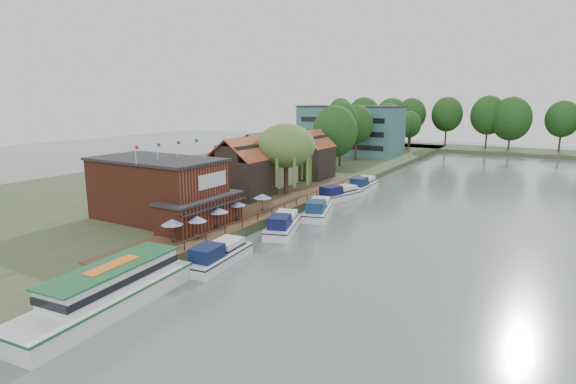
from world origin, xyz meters
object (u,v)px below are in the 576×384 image
Objects in this scene: umbrella_1 at (198,228)px; cruiser_0 at (218,252)px; swan at (173,286)px; willow at (286,159)px; hotel_block at (350,130)px; umbrella_3 at (237,211)px; cottage_b at (263,158)px; cruiser_3 at (339,192)px; cruiser_2 at (318,207)px; umbrella_2 at (218,218)px; cottage_c at (310,154)px; cottage_a at (241,168)px; cruiser_1 at (283,222)px; cruiser_4 at (363,183)px; umbrella_0 at (173,231)px; umbrella_4 at (262,203)px; tour_boat at (106,289)px; pub at (170,190)px.

umbrella_1 is 0.25× the size of cruiser_0.
willow is at bearing 105.09° from swan.
hotel_block is 52.29m from willow.
umbrella_1 is 1.00× the size of umbrella_3.
cottage_b is 14.72m from cruiser_3.
umbrella_2 is at bearing -127.16° from cruiser_2.
hotel_block is 2.65× the size of cottage_b.
cruiser_3 is (10.13, -9.64, -4.08)m from cottage_c.
cottage_b is at bearing 106.70° from cottage_a.
cottage_c is at bearing 93.87° from cruiser_1.
hotel_block is 50.39m from cruiser_3.
cottage_c is at bearing 101.13° from umbrella_1.
cruiser_4 is 45.08m from swan.
willow is 15.64m from cruiser_4.
umbrella_2 is at bearing 123.68° from cruiser_0.
umbrella_0 is at bearing -121.24° from umbrella_1.
umbrella_3 is 16.83m from swan.
cruiser_2 is (12.79, -0.76, -4.06)m from cottage_a.
cruiser_1 is 1.00× the size of cruiser_3.
cottage_b is 40.68m from swan.
umbrella_4 is 5.40× the size of swan.
tour_boat is at bearing -75.87° from umbrella_1.
umbrella_1 is 0.24× the size of cruiser_1.
umbrella_0 is 5.40× the size of swan.
cottage_c is (8.00, -37.00, -1.90)m from hotel_block.
umbrella_2 is 7.97m from cruiser_0.
hotel_block is 68.99m from umbrella_3.
cottage_c is 0.87× the size of cruiser_1.
umbrella_0 is at bearing -133.61° from cruiser_1.
cruiser_4 is (10.54, 33.04, -3.44)m from pub.
umbrella_0 is at bearing -71.82° from cottage_b.
hotel_block is 57.73× the size of swan.
umbrella_3 reaches higher than cruiser_4.
umbrella_2 is at bearing -80.58° from willow.
umbrella_3 is at bearing 109.32° from swan.
cottage_a reaches higher than cruiser_0.
willow reaches higher than cruiser_3.
cottage_c reaches higher than cruiser_1.
hotel_block reaches higher than tour_boat.
cottage_a is at bearing 93.81° from pub.
umbrella_1 is 5.04m from cruiser_0.
cruiser_2 is 0.67× the size of tour_boat.
cottage_b is 44.84m from tour_boat.
umbrella_1 is 36.93m from cruiser_4.
umbrella_2 is 13.45m from swan.
umbrella_2 is at bearing 1.36° from pub.
pub is at bearing -147.23° from cruiser_2.
umbrella_3 is at bearing -84.42° from cruiser_3.
tour_boat is at bearing -101.27° from cruiser_0.
hotel_block is 37.90m from cottage_c.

